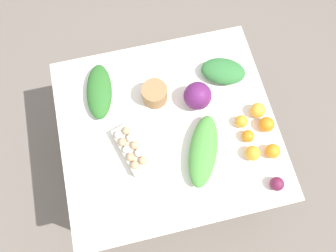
% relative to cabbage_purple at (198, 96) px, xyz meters
% --- Properties ---
extents(ground_plane, '(8.00, 8.00, 0.00)m').
position_rel_cabbage_purple_xyz_m(ground_plane, '(-0.19, -0.11, -0.81)').
color(ground_plane, '#70665B').
extents(dining_table, '(1.17, 1.08, 0.74)m').
position_rel_cabbage_purple_xyz_m(dining_table, '(-0.19, -0.11, -0.17)').
color(dining_table, silver).
rests_on(dining_table, ground_plane).
extents(cabbage_purple, '(0.15, 0.15, 0.15)m').
position_rel_cabbage_purple_xyz_m(cabbage_purple, '(0.00, 0.00, 0.00)').
color(cabbage_purple, '#601E5B').
rests_on(cabbage_purple, dining_table).
extents(egg_carton, '(0.17, 0.29, 0.09)m').
position_rel_cabbage_purple_xyz_m(egg_carton, '(-0.41, -0.20, -0.03)').
color(egg_carton, beige).
rests_on(egg_carton, dining_table).
extents(paper_bag, '(0.14, 0.14, 0.11)m').
position_rel_cabbage_purple_xyz_m(paper_bag, '(-0.22, 0.08, -0.02)').
color(paper_bag, '#997047').
rests_on(paper_bag, dining_table).
extents(greens_bunch_dandelion, '(0.29, 0.41, 0.10)m').
position_rel_cabbage_purple_xyz_m(greens_bunch_dandelion, '(-0.05, -0.29, -0.03)').
color(greens_bunch_dandelion, '#4C933D').
rests_on(greens_bunch_dandelion, dining_table).
extents(greens_bunch_chard, '(0.18, 0.35, 0.09)m').
position_rel_cabbage_purple_xyz_m(greens_bunch_chard, '(-0.51, 0.16, -0.03)').
color(greens_bunch_chard, '#2D6B28').
rests_on(greens_bunch_chard, dining_table).
extents(greens_bunch_beet_tops, '(0.29, 0.24, 0.09)m').
position_rel_cabbage_purple_xyz_m(greens_bunch_beet_tops, '(0.19, 0.13, -0.03)').
color(greens_bunch_beet_tops, '#337538').
rests_on(greens_bunch_beet_tops, dining_table).
extents(beet_root, '(0.07, 0.07, 0.07)m').
position_rel_cabbage_purple_xyz_m(beet_root, '(0.27, -0.54, -0.04)').
color(beet_root, maroon).
rests_on(beet_root, dining_table).
extents(orange_0, '(0.07, 0.07, 0.07)m').
position_rel_cabbage_purple_xyz_m(orange_0, '(0.21, -0.27, -0.04)').
color(orange_0, orange).
rests_on(orange_0, dining_table).
extents(orange_1, '(0.07, 0.07, 0.07)m').
position_rel_cabbage_purple_xyz_m(orange_1, '(0.20, -0.18, -0.04)').
color(orange_1, orange).
rests_on(orange_1, dining_table).
extents(orange_2, '(0.08, 0.08, 0.08)m').
position_rel_cabbage_purple_xyz_m(orange_2, '(0.31, -0.38, -0.04)').
color(orange_2, orange).
rests_on(orange_2, dining_table).
extents(orange_3, '(0.08, 0.08, 0.08)m').
position_rel_cabbage_purple_xyz_m(orange_3, '(0.32, -0.23, -0.04)').
color(orange_3, orange).
rests_on(orange_3, dining_table).
extents(orange_4, '(0.08, 0.08, 0.08)m').
position_rel_cabbage_purple_xyz_m(orange_4, '(0.20, -0.36, -0.04)').
color(orange_4, orange).
rests_on(orange_4, dining_table).
extents(orange_5, '(0.08, 0.08, 0.08)m').
position_rel_cabbage_purple_xyz_m(orange_5, '(0.30, -0.14, -0.03)').
color(orange_5, '#F9A833').
rests_on(orange_5, dining_table).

